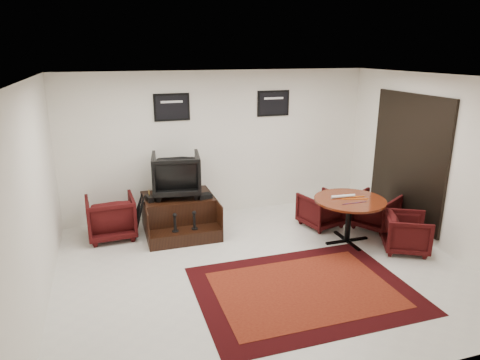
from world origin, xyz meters
name	(u,v)px	position (x,y,z in m)	size (l,w,h in m)	color
ground	(264,268)	(0.00, 0.00, 0.00)	(6.00, 6.00, 0.00)	silver
room_shell	(289,149)	(0.41, 0.12, 1.79)	(6.02, 5.02, 2.81)	white
area_rug	(304,290)	(0.30, -0.74, 0.01)	(2.90, 2.17, 0.01)	black
shine_podium	(179,215)	(-0.96, 1.80, 0.30)	(1.25, 1.28, 0.64)	black
shine_chair	(176,172)	(-0.96, 1.93, 1.07)	(0.83, 0.78, 0.85)	black
shoes_pair	(153,198)	(-1.41, 1.76, 0.69)	(0.25, 0.27, 0.09)	black
polish_kit	(205,196)	(-0.53, 1.59, 0.68)	(0.24, 0.17, 0.08)	black
umbrella_black	(139,216)	(-1.68, 1.68, 0.40)	(0.30, 0.11, 0.80)	black
umbrella_hooked	(136,214)	(-1.71, 1.83, 0.40)	(0.29, 0.11, 0.79)	black
armchair_side	(111,215)	(-2.14, 1.87, 0.41)	(0.79, 0.74, 0.82)	black
meeting_table	(350,204)	(1.69, 0.44, 0.68)	(1.18, 1.18, 0.77)	#421509
table_chair_back	(321,208)	(1.59, 1.21, 0.35)	(0.68, 0.64, 0.70)	black
table_chair_window	(376,209)	(2.50, 0.82, 0.36)	(0.70, 0.66, 0.72)	black
table_chair_corner	(407,231)	(2.41, -0.14, 0.34)	(0.67, 0.63, 0.69)	black
paper_roll	(343,196)	(1.62, 0.54, 0.80)	(0.05, 0.05, 0.42)	silver
table_clutter	(354,199)	(1.74, 0.41, 0.78)	(0.57, 0.32, 0.01)	orange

